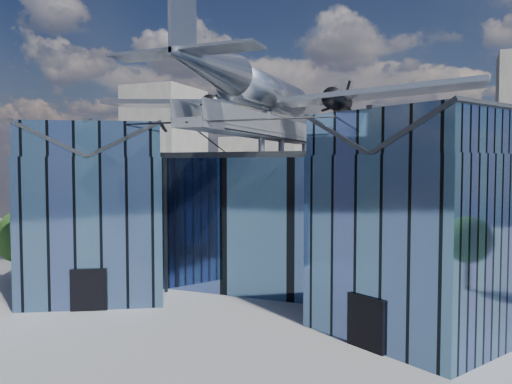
% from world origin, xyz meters
% --- Properties ---
extents(ground_plane, '(120.00, 120.00, 0.00)m').
position_xyz_m(ground_plane, '(0.00, 0.00, 0.00)').
color(ground_plane, gray).
extents(museum, '(32.88, 24.50, 17.60)m').
position_xyz_m(museum, '(0.00, 5.82, 5.54)').
color(museum, '#496895').
rests_on(museum, ground).
extents(bg_towers, '(77.00, 24.50, 26.00)m').
position_xyz_m(bg_towers, '(1.45, 50.49, 10.01)').
color(bg_towers, gray).
rests_on(bg_towers, ground).
extents(tree_plaza_w, '(3.45, 3.45, 4.82)m').
position_xyz_m(tree_plaza_w, '(-17.90, -1.22, 3.26)').
color(tree_plaza_w, '#352615').
rests_on(tree_plaza_w, ground).
extents(tree_side_w, '(3.43, 3.43, 4.66)m').
position_xyz_m(tree_side_w, '(-25.93, 5.81, 3.15)').
color(tree_side_w, '#352615').
rests_on(tree_side_w, ground).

